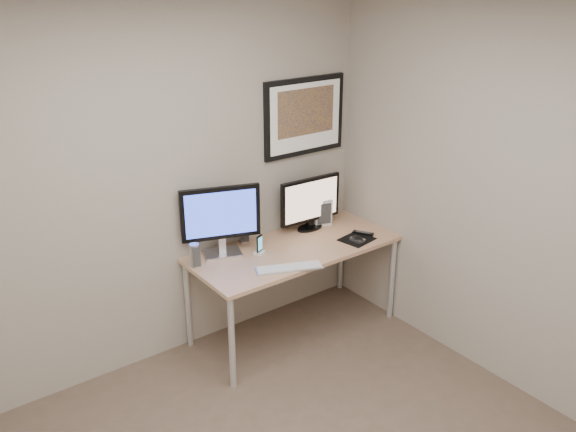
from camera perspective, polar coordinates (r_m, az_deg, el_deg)
name	(u,v)px	position (r m, az deg, el deg)	size (l,w,h in m)	color
room	(244,193)	(3.04, -4.09, 2.13)	(3.60, 3.60, 3.60)	white
desk	(294,255)	(4.63, 0.58, -3.66)	(1.60, 0.70, 0.73)	#A67050
framed_art	(305,116)	(4.76, 1.57, 9.31)	(0.75, 0.04, 0.60)	black
monitor_large	(221,218)	(4.39, -6.30, -0.19)	(0.56, 0.26, 0.52)	silver
monitor_tv	(310,202)	(4.83, 2.10, 1.30)	(0.55, 0.14, 0.43)	black
speaker_left	(195,255)	(4.32, -8.72, -3.67)	(0.07, 0.07, 0.17)	silver
speaker_right	(244,232)	(4.66, -4.14, -1.46)	(0.07, 0.07, 0.17)	silver
phone_dock	(259,244)	(4.47, -2.68, -2.68)	(0.07, 0.07, 0.15)	black
keyboard	(289,268)	(4.28, 0.08, -4.85)	(0.47, 0.13, 0.02)	#B9B9BE
mousepad	(357,239)	(4.76, 6.45, -2.18)	(0.24, 0.22, 0.00)	black
mouse	(357,239)	(4.72, 6.52, -2.11)	(0.06, 0.11, 0.04)	black
remote	(363,233)	(4.85, 7.04, -1.58)	(0.04, 0.17, 0.02)	black
fan_unit	(322,211)	(4.98, 3.17, 0.43)	(0.14, 0.11, 0.22)	silver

